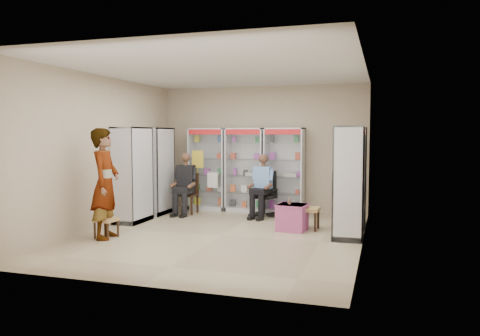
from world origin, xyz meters
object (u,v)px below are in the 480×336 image
(woven_stool_a, at_px, (308,218))
(standing_man, at_px, (105,184))
(seated_shopkeeper, at_px, (263,188))
(office_chair, at_px, (264,194))
(cabinet_back_right, at_px, (284,171))
(cabinet_left_near, at_px, (132,175))
(cabinet_back_left, at_px, (208,169))
(woven_stool_b, at_px, (106,228))
(cabinet_left_far, at_px, (157,171))
(cabinet_back_mid, at_px, (245,170))
(cabinet_right_far, at_px, (353,177))
(wooden_chair, at_px, (187,194))
(pink_trunk, at_px, (292,217))
(cabinet_right_near, at_px, (349,182))

(woven_stool_a, xyz_separation_m, standing_man, (-3.32, -1.83, 0.76))
(seated_shopkeeper, bearing_deg, office_chair, 100.10)
(office_chair, height_order, woven_stool_a, office_chair)
(cabinet_back_right, distance_m, cabinet_left_near, 3.48)
(cabinet_back_left, bearing_deg, woven_stool_b, -99.64)
(cabinet_left_far, xyz_separation_m, seated_shopkeeper, (2.50, 0.25, -0.34))
(cabinet_back_mid, xyz_separation_m, cabinet_left_far, (-1.88, -0.93, 0.00))
(cabinet_back_mid, distance_m, standing_man, 3.87)
(cabinet_back_left, relative_size, standing_man, 1.02)
(office_chair, relative_size, woven_stool_b, 2.91)
(cabinet_left_near, distance_m, standing_man, 1.55)
(cabinet_back_mid, height_order, cabinet_back_right, same)
(cabinet_back_mid, bearing_deg, cabinet_left_far, -153.68)
(cabinet_right_far, xyz_separation_m, seated_shopkeeper, (-1.96, 0.45, -0.34))
(cabinet_back_left, xyz_separation_m, standing_man, (-0.60, -3.55, -0.02))
(cabinet_right_far, bearing_deg, woven_stool_a, 126.20)
(wooden_chair, relative_size, standing_man, 0.48)
(standing_man, bearing_deg, cabinet_left_near, -1.09)
(cabinet_back_left, relative_size, woven_stool_b, 5.63)
(cabinet_back_mid, height_order, wooden_chair, cabinet_back_mid)
(cabinet_back_left, bearing_deg, wooden_chair, -108.90)
(cabinet_right_far, relative_size, pink_trunk, 3.79)
(cabinet_back_right, distance_m, cabinet_right_far, 1.98)
(cabinet_back_left, height_order, office_chair, cabinet_back_left)
(standing_man, bearing_deg, seated_shopkeeper, -50.46)
(pink_trunk, bearing_deg, office_chair, 124.65)
(standing_man, bearing_deg, cabinet_right_near, -85.74)
(cabinet_back_mid, height_order, seated_shopkeeper, cabinet_back_mid)
(cabinet_back_left, relative_size, wooden_chair, 2.13)
(cabinet_back_right, distance_m, cabinet_right_near, 2.76)
(cabinet_right_near, distance_m, pink_trunk, 1.35)
(cabinet_left_near, xyz_separation_m, woven_stool_a, (3.66, 0.31, -0.78))
(cabinet_back_left, bearing_deg, woven_stool_a, -32.19)
(cabinet_back_left, distance_m, cabinet_back_right, 1.90)
(wooden_chair, bearing_deg, cabinet_back_mid, 31.31)
(wooden_chair, relative_size, seated_shopkeeper, 0.71)
(woven_stool_b, distance_m, standing_man, 0.80)
(cabinet_back_right, height_order, woven_stool_a, cabinet_back_right)
(cabinet_back_right, bearing_deg, pink_trunk, -73.84)
(pink_trunk, distance_m, woven_stool_a, 0.34)
(cabinet_right_far, relative_size, cabinet_right_near, 1.00)
(cabinet_right_near, xyz_separation_m, pink_trunk, (-1.08, 0.32, -0.75))
(cabinet_back_mid, height_order, cabinet_left_far, same)
(cabinet_back_right, bearing_deg, cabinet_back_mid, 180.00)
(cabinet_left_far, height_order, woven_stool_a, cabinet_left_far)
(cabinet_back_mid, xyz_separation_m, office_chair, (0.62, -0.63, -0.48))
(cabinet_back_mid, relative_size, woven_stool_b, 5.63)
(woven_stool_a, distance_m, woven_stool_b, 3.79)
(cabinet_back_left, bearing_deg, seated_shopkeeper, -23.33)
(cabinet_left_near, bearing_deg, cabinet_back_mid, 137.20)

